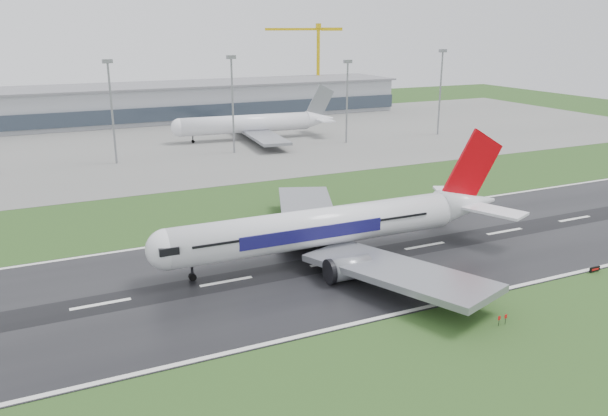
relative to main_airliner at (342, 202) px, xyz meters
name	(u,v)px	position (x,y,z in m)	size (l,w,h in m)	color
ground	(333,263)	(-2.87, -2.34, -10.44)	(520.00, 520.00, 0.00)	#234418
runway	(333,263)	(-2.87, -2.34, -10.39)	(400.00, 45.00, 0.10)	black
apron	(172,144)	(-2.87, 122.66, -10.40)	(400.00, 130.00, 0.08)	slate
terminal	(140,104)	(-2.87, 182.66, -2.94)	(240.00, 36.00, 15.00)	#8F9299
main_airliner	(342,202)	(0.00, 0.00, 0.00)	(70.07, 66.74, 20.69)	white
parked_airliner	(252,114)	(26.73, 118.93, -1.02)	(63.79, 59.39, 18.70)	white
tower_crane	(318,65)	(92.67, 197.66, 10.61)	(42.48, 2.32, 42.11)	gold
runway_sign	(595,269)	(36.09, -25.25, -9.92)	(2.30, 0.26, 1.04)	black
floodmast_2	(112,115)	(-25.92, 97.66, 4.65)	(0.64, 0.64, 30.18)	gray
floodmast_3	(233,107)	(12.21, 97.66, 4.86)	(0.64, 0.64, 30.60)	gray
floodmast_4	(347,104)	(54.86, 97.66, 3.66)	(0.64, 0.64, 28.21)	gray
floodmast_5	(440,94)	(95.56, 97.66, 5.15)	(0.64, 0.64, 31.19)	gray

